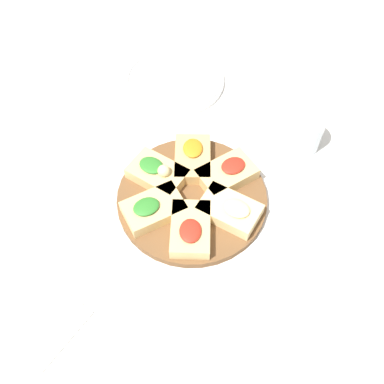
{
  "coord_description": "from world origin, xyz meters",
  "views": [
    {
      "loc": [
        0.32,
        -0.4,
        0.79
      ],
      "look_at": [
        0.0,
        0.0,
        0.03
      ],
      "focal_mm": 42.0,
      "sensor_mm": 36.0,
      "label": 1
    }
  ],
  "objects_px": {
    "plate_left": "(174,80)",
    "napkin_stack": "(38,317)",
    "serving_board": "(192,198)",
    "plate_right": "(329,309)",
    "water_glass": "(305,133)"
  },
  "relations": [
    {
      "from": "serving_board",
      "to": "water_glass",
      "type": "height_order",
      "value": "water_glass"
    },
    {
      "from": "plate_right",
      "to": "serving_board",
      "type": "bearing_deg",
      "value": 174.37
    },
    {
      "from": "plate_left",
      "to": "plate_right",
      "type": "distance_m",
      "value": 0.67
    },
    {
      "from": "plate_right",
      "to": "water_glass",
      "type": "relative_size",
      "value": 3.11
    },
    {
      "from": "serving_board",
      "to": "napkin_stack",
      "type": "height_order",
      "value": "serving_board"
    },
    {
      "from": "plate_right",
      "to": "napkin_stack",
      "type": "relative_size",
      "value": 1.7
    },
    {
      "from": "serving_board",
      "to": "plate_right",
      "type": "height_order",
      "value": "same"
    },
    {
      "from": "water_glass",
      "to": "napkin_stack",
      "type": "height_order",
      "value": "water_glass"
    },
    {
      "from": "plate_left",
      "to": "water_glass",
      "type": "bearing_deg",
      "value": 3.27
    },
    {
      "from": "plate_left",
      "to": "water_glass",
      "type": "relative_size",
      "value": 3.14
    },
    {
      "from": "plate_right",
      "to": "napkin_stack",
      "type": "distance_m",
      "value": 0.52
    },
    {
      "from": "serving_board",
      "to": "plate_left",
      "type": "bearing_deg",
      "value": 135.73
    },
    {
      "from": "water_glass",
      "to": "napkin_stack",
      "type": "distance_m",
      "value": 0.66
    },
    {
      "from": "napkin_stack",
      "to": "plate_right",
      "type": "bearing_deg",
      "value": 39.88
    },
    {
      "from": "plate_left",
      "to": "napkin_stack",
      "type": "relative_size",
      "value": 1.72
    }
  ]
}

